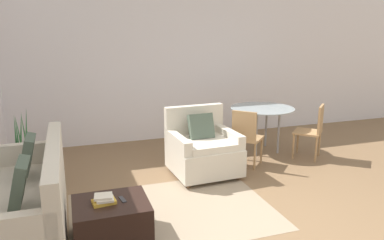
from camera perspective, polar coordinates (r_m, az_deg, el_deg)
The scene contains 12 objects.
ground_plane at distance 4.21m, azimuth 10.08°, elevation -16.32°, with size 20.00×20.00×0.00m, color brown.
wall_back at distance 7.20m, azimuth -3.96°, elevation 7.92°, with size 12.00×0.06×2.75m.
area_rug at distance 4.55m, azimuth -2.94°, elevation -13.67°, with size 2.34×1.70×0.01m.
couch at distance 4.29m, azimuth -24.27°, elevation -11.95°, with size 0.91×2.08×0.95m.
armchair at distance 5.51m, azimuth 1.64°, elevation -4.55°, with size 0.97×0.94×0.97m.
ottoman at distance 4.01m, azimuth -12.17°, elevation -14.45°, with size 0.75×0.63×0.40m.
book_stack at distance 3.90m, azimuth -13.25°, elevation -11.73°, with size 0.24×0.19×0.09m.
tv_remote_primary at distance 3.96m, azimuth -10.55°, elevation -11.79°, with size 0.07×0.15×0.01m.
potted_plant at distance 5.65m, azimuth -24.10°, elevation -6.58°, with size 0.35×0.35×1.09m.
dining_table at distance 6.58m, azimuth 10.65°, elevation 1.09°, with size 1.10×1.10×0.78m.
dining_chair_near_left at distance 5.81m, azimuth 8.22°, elevation -2.18°, with size 0.59×0.59×0.90m.
dining_chair_near_right at distance 6.45m, azimuth 18.01°, elevation -1.15°, with size 0.59×0.59×0.90m.
Camera 1 is at (-1.82, -3.17, 2.09)m, focal length 35.00 mm.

